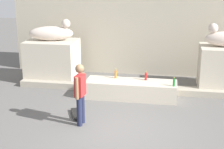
{
  "coord_description": "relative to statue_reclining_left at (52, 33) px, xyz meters",
  "views": [
    {
      "loc": [
        1.16,
        -7.99,
        3.95
      ],
      "look_at": [
        -0.44,
        1.2,
        1.1
      ],
      "focal_mm": 54.4,
      "sensor_mm": 36.0,
      "label": 1
    }
  ],
  "objects": [
    {
      "name": "skater",
      "position": [
        1.98,
        -3.55,
        -0.89
      ],
      "size": [
        0.24,
        0.54,
        1.67
      ],
      "rotation": [
        0.0,
        0.0,
        4.59
      ],
      "color": "#1E233F",
      "rests_on": "ground_plane"
    },
    {
      "name": "bottle_green",
      "position": [
        4.42,
        -1.6,
        -1.13
      ],
      "size": [
        0.07,
        0.07,
        0.28
      ],
      "color": "#1E722D",
      "rests_on": "ledge_block"
    },
    {
      "name": "ground_plane",
      "position": [
        3.07,
        -3.65,
        -1.81
      ],
      "size": [
        40.0,
        40.0,
        0.0
      ],
      "primitive_type": "plane",
      "color": "#605E5B"
    },
    {
      "name": "skateboard",
      "position": [
        1.68,
        -3.04,
        -1.74
      ],
      "size": [
        0.49,
        0.82,
        0.08
      ],
      "rotation": [
        0.0,
        0.0,
        5.1
      ],
      "color": "black",
      "rests_on": "ground_plane"
    },
    {
      "name": "pedestal_left",
      "position": [
        -0.04,
        -0.01,
        -1.05
      ],
      "size": [
        1.82,
        1.35,
        1.52
      ],
      "primitive_type": "cube",
      "color": "beige",
      "rests_on": "ground_plane"
    },
    {
      "name": "bottle_red",
      "position": [
        3.52,
        -1.13,
        -1.13
      ],
      "size": [
        0.08,
        0.08,
        0.29
      ],
      "color": "red",
      "rests_on": "ledge_block"
    },
    {
      "name": "stair_step",
      "position": [
        3.07,
        -0.7,
        -1.7
      ],
      "size": [
        8.03,
        0.5,
        0.21
      ],
      "primitive_type": "cube",
      "color": "#A9A08F",
      "rests_on": "ground_plane"
    },
    {
      "name": "ledge_block",
      "position": [
        3.07,
        -1.34,
        -1.53
      ],
      "size": [
        2.92,
        0.88,
        0.56
      ],
      "primitive_type": "cube",
      "color": "beige",
      "rests_on": "ground_plane"
    },
    {
      "name": "statue_reclining_left",
      "position": [
        0.0,
        0.0,
        0.0
      ],
      "size": [
        1.67,
        0.83,
        0.78
      ],
      "rotation": [
        0.0,
        0.0,
        0.17
      ],
      "color": "beige",
      "rests_on": "pedestal_left"
    },
    {
      "name": "facade_wall",
      "position": [
        3.07,
        1.61,
        1.08
      ],
      "size": [
        10.1,
        0.6,
        5.78
      ],
      "primitive_type": "cube",
      "color": "#C0B6A0",
      "rests_on": "ground_plane"
    },
    {
      "name": "bottle_orange",
      "position": [
        2.52,
        -1.09,
        -1.11
      ],
      "size": [
        0.07,
        0.07,
        0.32
      ],
      "color": "orange",
      "rests_on": "ledge_block"
    }
  ]
}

